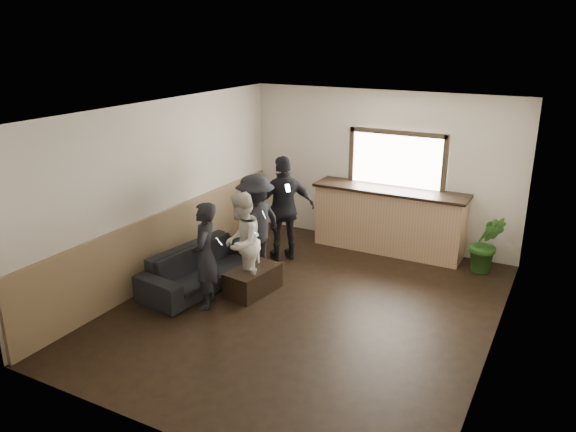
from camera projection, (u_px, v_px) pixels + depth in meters
The scene contains 12 objects.
ground at pixel (306, 308), 8.02m from camera, with size 5.00×6.00×0.01m, color black.
room_shell at pixel (260, 203), 7.88m from camera, with size 5.01×6.01×2.80m.
bar_counter at pixel (389, 216), 9.94m from camera, with size 2.70×0.68×2.13m.
sofa at pixel (203, 267), 8.65m from camera, with size 2.09×0.82×0.61m, color black.
coffee_table at pixel (253, 280), 8.45m from camera, with size 0.48×0.86×0.38m, color black.
cup_a at pixel (255, 259), 8.60m from camera, with size 0.13×0.13×0.11m, color silver.
cup_b at pixel (254, 272), 8.18m from camera, with size 0.09×0.09×0.09m, color silver.
potted_plant at pixel (487, 244), 9.07m from camera, with size 0.54×0.44×0.99m, color #2D6623.
person_a at pixel (205, 256), 7.85m from camera, with size 0.57×0.67×1.55m.
person_b at pixel (242, 243), 8.35m from camera, with size 0.75×0.87×1.54m.
person_c at pixel (256, 224), 8.99m from camera, with size 0.82×1.17×1.64m.
person_d at pixel (284, 209), 9.47m from camera, with size 1.07×1.06×1.81m.
Camera 1 is at (3.15, -6.47, 3.79)m, focal length 35.00 mm.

